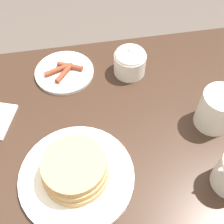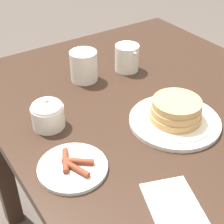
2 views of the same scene
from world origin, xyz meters
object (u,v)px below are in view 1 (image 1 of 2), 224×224
object	(u,v)px
coffee_mug	(218,109)
sugar_bowl	(130,61)
pancake_plate	(76,172)
side_plate_bacon	(64,72)

from	to	relation	value
coffee_mug	sugar_bowl	xyz separation A→B (m)	(-0.16, 0.20, -0.01)
pancake_plate	coffee_mug	xyz separation A→B (m)	(0.34, 0.09, 0.02)
pancake_plate	side_plate_bacon	xyz separation A→B (m)	(-0.00, 0.31, -0.02)
pancake_plate	coffee_mug	bearing A→B (deg)	14.12
pancake_plate	coffee_mug	distance (m)	0.35
pancake_plate	sugar_bowl	bearing A→B (deg)	58.39
side_plate_bacon	coffee_mug	world-z (taller)	coffee_mug
pancake_plate	side_plate_bacon	size ratio (longest dim) A/B	1.52
side_plate_bacon	sugar_bowl	world-z (taller)	sugar_bowl
pancake_plate	side_plate_bacon	bearing A→B (deg)	90.36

